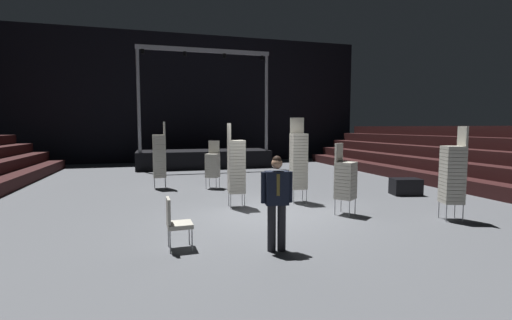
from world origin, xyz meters
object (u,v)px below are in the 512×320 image
at_px(chair_stack_mid_left, 159,155).
at_px(chair_stack_rear_left, 453,173).
at_px(stage_riser, 204,156).
at_px(chair_stack_mid_centre, 236,166).
at_px(equipment_road_case, 406,187).
at_px(man_with_tie, 277,198).
at_px(chair_stack_front_left, 345,179).
at_px(loose_chair_near_man, 176,220).
at_px(chair_stack_mid_right, 298,160).
at_px(chair_stack_front_right, 213,165).

height_order(chair_stack_mid_left, chair_stack_rear_left, chair_stack_mid_left).
height_order(stage_riser, chair_stack_rear_left, stage_riser).
xyz_separation_m(chair_stack_mid_centre, equipment_road_case, (5.72, 0.32, -0.89)).
bearing_deg(equipment_road_case, chair_stack_rear_left, -110.07).
xyz_separation_m(man_with_tie, chair_stack_front_left, (2.53, 2.10, -0.06)).
height_order(chair_stack_rear_left, equipment_road_case, chair_stack_rear_left).
height_order(stage_riser, loose_chair_near_man, stage_riser).
bearing_deg(equipment_road_case, chair_stack_mid_right, -177.68).
xyz_separation_m(stage_riser, chair_stack_front_right, (-0.59, -6.99, 0.26)).
height_order(chair_stack_front_left, chair_stack_mid_centre, chair_stack_mid_centre).
xyz_separation_m(chair_stack_front_right, chair_stack_rear_left, (4.75, -5.99, 0.25)).
relative_size(chair_stack_mid_right, loose_chair_near_man, 2.62).
xyz_separation_m(man_with_tie, loose_chair_near_man, (-1.72, 0.57, -0.43)).
relative_size(chair_stack_mid_left, loose_chair_near_man, 2.53).
height_order(stage_riser, chair_stack_front_left, stage_riser).
bearing_deg(stage_riser, man_with_tie, -92.21).
bearing_deg(chair_stack_mid_centre, loose_chair_near_man, -26.87).
bearing_deg(chair_stack_mid_right, loose_chair_near_man, 46.91).
bearing_deg(loose_chair_near_man, chair_stack_front_left, 107.35).
bearing_deg(chair_stack_mid_centre, chair_stack_mid_left, -148.82).
xyz_separation_m(chair_stack_mid_right, loose_chair_near_man, (-3.69, -3.25, -0.70)).
bearing_deg(chair_stack_mid_left, chair_stack_rear_left, -136.16).
relative_size(chair_stack_front_left, chair_stack_mid_centre, 0.78).
bearing_deg(chair_stack_mid_centre, chair_stack_rear_left, 62.98).
distance_m(chair_stack_front_right, chair_stack_rear_left, 7.65).
distance_m(chair_stack_front_right, loose_chair_near_man, 6.58).
bearing_deg(chair_stack_rear_left, loose_chair_near_man, 111.22).
relative_size(chair_stack_mid_left, chair_stack_mid_right, 0.97).
bearing_deg(man_with_tie, chair_stack_front_right, -82.42).
height_order(chair_stack_front_left, chair_stack_mid_right, chair_stack_mid_right).
xyz_separation_m(chair_stack_mid_right, chair_stack_rear_left, (2.72, -2.87, -0.13)).
height_order(chair_stack_front_right, chair_stack_mid_centre, chair_stack_mid_centre).
xyz_separation_m(man_with_tie, chair_stack_rear_left, (4.70, 0.94, 0.15)).
bearing_deg(chair_stack_mid_right, chair_stack_mid_centre, 10.56).
bearing_deg(chair_stack_rear_left, equipment_road_case, -2.20).
bearing_deg(stage_riser, chair_stack_mid_centre, -92.54).
relative_size(chair_stack_mid_left, chair_stack_rear_left, 1.08).
xyz_separation_m(chair_stack_mid_left, equipment_road_case, (7.69, -3.42, -0.93)).
bearing_deg(loose_chair_near_man, chair_stack_mid_right, 128.89).
bearing_deg(chair_stack_rear_left, man_with_tie, 119.25).
xyz_separation_m(chair_stack_mid_left, loose_chair_near_man, (0.17, -6.82, -0.66)).
xyz_separation_m(stage_riser, chair_stack_rear_left, (4.16, -12.98, 0.51)).
distance_m(man_with_tie, chair_stack_mid_left, 7.63).
distance_m(chair_stack_front_right, equipment_road_case, 6.59).
bearing_deg(chair_stack_mid_right, stage_riser, -76.32).
height_order(chair_stack_front_left, chair_stack_rear_left, chair_stack_rear_left).
bearing_deg(chair_stack_mid_right, chair_stack_front_right, -51.32).
height_order(chair_stack_mid_left, chair_stack_mid_centre, chair_stack_mid_left).
height_order(man_with_tie, chair_stack_mid_left, chair_stack_mid_left).
bearing_deg(stage_riser, chair_stack_front_right, -94.83).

